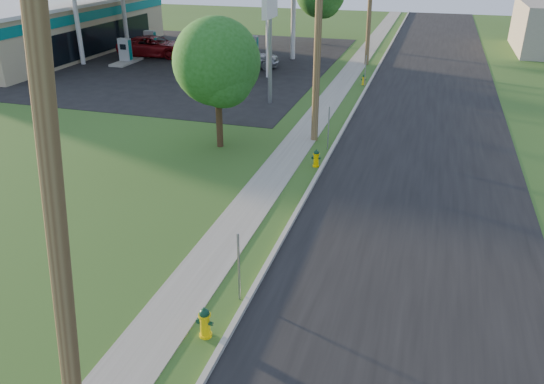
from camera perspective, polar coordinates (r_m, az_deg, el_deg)
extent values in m
cube|color=black|center=(18.70, 15.17, -3.04)|extent=(8.00, 120.00, 0.02)
cube|color=#A3A095|center=(19.07, 3.18, -1.32)|extent=(0.15, 120.00, 0.15)
cube|color=gray|center=(19.53, -1.82, -0.81)|extent=(1.50, 120.00, 0.03)
cube|color=black|center=(44.50, -11.18, 13.75)|extent=(26.00, 28.00, 0.02)
cylinder|color=brown|center=(8.45, -22.13, -4.02)|extent=(1.31, 0.32, 9.48)
cylinder|color=brown|center=(24.40, 4.97, 16.50)|extent=(0.32, 0.32, 9.80)
cube|color=gray|center=(13.85, -3.59, -8.10)|extent=(0.05, 0.04, 2.00)
cube|color=gray|center=(24.20, 6.09, 6.86)|extent=(0.05, 0.04, 2.00)
cube|color=gray|center=(35.86, 10.00, 12.72)|extent=(0.05, 0.04, 2.00)
cylinder|color=silver|center=(44.17, -20.14, 16.27)|extent=(0.36, 0.36, 5.50)
cylinder|color=silver|center=(49.60, -15.58, 17.70)|extent=(0.36, 0.36, 5.50)
cylinder|color=silver|center=(37.40, -0.39, 16.33)|extent=(0.36, 0.36, 5.50)
cylinder|color=silver|center=(43.68, 2.29, 17.63)|extent=(0.36, 0.36, 5.50)
cube|color=#A3A095|center=(44.01, -15.38, 13.32)|extent=(1.20, 3.20, 0.18)
cube|color=#9EA0A3|center=(43.83, -15.52, 14.54)|extent=(0.90, 0.50, 1.70)
cube|color=#037070|center=(43.83, -15.52, 14.54)|extent=(0.94, 0.40, 1.50)
cube|color=black|center=(43.56, -15.75, 14.79)|extent=(0.50, 0.02, 0.40)
cube|color=#A3A095|center=(40.06, -4.02, 13.01)|extent=(1.20, 3.20, 0.18)
cube|color=#9EA0A3|center=(39.87, -4.07, 14.36)|extent=(0.90, 0.50, 1.70)
cube|color=#037070|center=(39.87, -4.07, 14.36)|extent=(0.94, 0.40, 1.50)
cube|color=black|center=(39.58, -4.22, 14.64)|extent=(0.50, 0.02, 0.40)
cube|color=#A3A095|center=(47.38, -12.84, 14.39)|extent=(1.20, 3.20, 0.18)
cube|color=#9EA0A3|center=(47.22, -12.95, 15.53)|extent=(0.90, 0.50, 1.70)
cube|color=#037070|center=(47.22, -12.95, 15.53)|extent=(0.94, 0.40, 1.50)
cube|color=black|center=(46.95, -13.15, 15.77)|extent=(0.50, 0.02, 0.40)
cube|color=#A3A095|center=(43.75, -2.14, 14.11)|extent=(1.20, 3.20, 0.18)
cube|color=#9EA0A3|center=(43.57, -2.16, 15.34)|extent=(0.90, 0.50, 1.70)
cube|color=#037070|center=(43.57, -2.16, 15.34)|extent=(0.94, 0.40, 1.50)
cube|color=black|center=(43.28, -2.28, 15.61)|extent=(0.50, 0.02, 0.40)
cube|color=tan|center=(50.19, -23.06, 15.88)|extent=(10.00, 22.00, 4.00)
cube|color=#037070|center=(47.05, -18.34, 17.68)|extent=(0.06, 22.00, 0.70)
cube|color=black|center=(47.30, -18.01, 15.41)|extent=(0.06, 16.06, 2.20)
cube|color=silver|center=(49.96, -23.49, 18.26)|extent=(10.40, 22.40, 0.25)
cylinder|color=gray|center=(31.04, -0.23, 13.99)|extent=(0.24, 0.24, 5.00)
cylinder|color=#342613|center=(24.37, -5.72, 8.24)|extent=(0.30, 0.30, 3.00)
sphere|color=#205718|center=(23.78, -5.98, 13.77)|extent=(3.84, 3.84, 3.84)
sphere|color=#205718|center=(23.49, -5.27, 12.16)|extent=(2.64, 2.64, 2.64)
cylinder|color=#342613|center=(50.85, 5.12, 17.51)|extent=(0.30, 0.30, 3.51)
sphere|color=#205718|center=(50.23, 5.62, 19.82)|extent=(3.09, 3.09, 3.09)
cylinder|color=#342613|center=(60.15, -21.45, 17.15)|extent=(0.30, 0.30, 3.45)
cylinder|color=yellow|center=(13.34, -7.14, -14.99)|extent=(0.31, 0.31, 0.07)
cylinder|color=yellow|center=(13.15, -7.21, -13.99)|extent=(0.24, 0.24, 0.67)
cylinder|color=yellow|center=(12.97, -7.28, -13.00)|extent=(0.31, 0.31, 0.04)
sphere|color=#0B331F|center=(12.94, -7.29, -12.85)|extent=(0.26, 0.26, 0.26)
cylinder|color=#0B331F|center=(12.86, -7.32, -12.38)|extent=(0.06, 0.06, 0.07)
cylinder|color=#0B331F|center=(12.99, -7.58, -14.08)|extent=(0.14, 0.15, 0.12)
cylinder|color=#0B331F|center=(13.16, -7.83, -13.50)|extent=(0.12, 0.11, 0.10)
cylinder|color=#0B331F|center=(13.03, -6.62, -13.88)|extent=(0.12, 0.11, 0.10)
cylinder|color=#F9CA00|center=(22.52, 4.74, 2.84)|extent=(0.28, 0.28, 0.06)
cylinder|color=#F9CA00|center=(22.41, 4.77, 3.48)|extent=(0.22, 0.22, 0.61)
cylinder|color=#F9CA00|center=(22.32, 4.79, 4.11)|extent=(0.28, 0.28, 0.04)
sphere|color=#0B321E|center=(22.30, 4.80, 4.21)|extent=(0.23, 0.23, 0.23)
cylinder|color=#0B321E|center=(22.26, 4.81, 4.50)|extent=(0.05, 0.05, 0.06)
cylinder|color=#0B321E|center=(22.26, 4.68, 3.55)|extent=(0.12, 0.13, 0.11)
cylinder|color=#0B321E|center=(22.42, 4.42, 3.72)|extent=(0.11, 0.10, 0.09)
cylinder|color=#0B321E|center=(22.35, 5.13, 3.63)|extent=(0.11, 0.10, 0.09)
cylinder|color=yellow|center=(36.36, 9.80, 11.33)|extent=(0.26, 0.26, 0.06)
cylinder|color=yellow|center=(36.30, 9.83, 11.72)|extent=(0.20, 0.20, 0.56)
cylinder|color=yellow|center=(36.25, 9.86, 12.09)|extent=(0.26, 0.26, 0.04)
sphere|color=#063E13|center=(36.24, 9.87, 12.15)|extent=(0.21, 0.21, 0.21)
cylinder|color=#063E13|center=(36.21, 9.88, 12.32)|extent=(0.05, 0.05, 0.06)
cylinder|color=#063E13|center=(36.16, 9.83, 11.78)|extent=(0.11, 0.12, 0.10)
cylinder|color=#063E13|center=(36.29, 9.63, 11.85)|extent=(0.10, 0.09, 0.08)
cylinder|color=#063E13|center=(36.28, 10.05, 11.81)|extent=(0.10, 0.09, 0.08)
imported|color=maroon|center=(46.09, -12.54, 15.05)|extent=(6.21, 3.45, 1.64)
imported|color=#9DA0A4|center=(40.88, -2.76, 14.35)|extent=(5.13, 2.83, 1.65)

